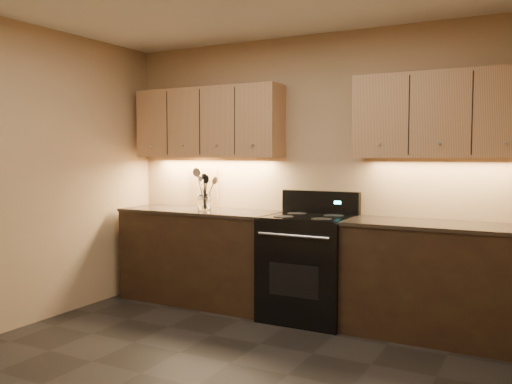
# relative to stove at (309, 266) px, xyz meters

# --- Properties ---
(wall_back) EXTENTS (4.00, 0.04, 2.60)m
(wall_back) POSITION_rel_stove_xyz_m (-0.08, 0.32, 0.82)
(wall_back) COLOR tan
(wall_back) RESTS_ON ground
(counter_left) EXTENTS (1.62, 0.62, 0.93)m
(counter_left) POSITION_rel_stove_xyz_m (-1.18, 0.02, -0.01)
(counter_left) COLOR black
(counter_left) RESTS_ON ground
(counter_right) EXTENTS (1.46, 0.62, 0.93)m
(counter_right) POSITION_rel_stove_xyz_m (1.10, 0.02, -0.01)
(counter_right) COLOR black
(counter_right) RESTS_ON ground
(stove) EXTENTS (0.76, 0.68, 1.14)m
(stove) POSITION_rel_stove_xyz_m (0.00, 0.00, 0.00)
(stove) COLOR black
(stove) RESTS_ON ground
(upper_cab_left) EXTENTS (1.60, 0.30, 0.70)m
(upper_cab_left) POSITION_rel_stove_xyz_m (-1.18, 0.17, 1.32)
(upper_cab_left) COLOR tan
(upper_cab_left) RESTS_ON wall_back
(upper_cab_right) EXTENTS (1.44, 0.30, 0.70)m
(upper_cab_right) POSITION_rel_stove_xyz_m (1.10, 0.17, 1.32)
(upper_cab_right) COLOR tan
(upper_cab_right) RESTS_ON wall_back
(outlet_plate) EXTENTS (0.08, 0.01, 0.12)m
(outlet_plate) POSITION_rel_stove_xyz_m (-1.38, 0.31, 0.64)
(outlet_plate) COLOR #B2B5BA
(outlet_plate) RESTS_ON wall_back
(utensil_crock) EXTENTS (0.17, 0.17, 0.16)m
(utensil_crock) POSITION_rel_stove_xyz_m (-1.09, -0.04, 0.53)
(utensil_crock) COLOR white
(utensil_crock) RESTS_ON counter_left
(cutting_board) EXTENTS (0.33, 0.07, 0.42)m
(cutting_board) POSITION_rel_stove_xyz_m (-1.32, 0.29, 0.66)
(cutting_board) COLOR tan
(cutting_board) RESTS_ON counter_left
(wooden_spoon) EXTENTS (0.20, 0.11, 0.34)m
(wooden_spoon) POSITION_rel_stove_xyz_m (-1.11, -0.05, 0.64)
(wooden_spoon) COLOR tan
(wooden_spoon) RESTS_ON utensil_crock
(black_spoon) EXTENTS (0.10, 0.09, 0.34)m
(black_spoon) POSITION_rel_stove_xyz_m (-1.11, -0.01, 0.63)
(black_spoon) COLOR black
(black_spoon) RESTS_ON utensil_crock
(black_turner) EXTENTS (0.12, 0.13, 0.37)m
(black_turner) POSITION_rel_stove_xyz_m (-1.07, -0.06, 0.65)
(black_turner) COLOR black
(black_turner) RESTS_ON utensil_crock
(steel_spatula) EXTENTS (0.18, 0.11, 0.36)m
(steel_spatula) POSITION_rel_stove_xyz_m (-1.07, -0.03, 0.64)
(steel_spatula) COLOR silver
(steel_spatula) RESTS_ON utensil_crock
(steel_skimmer) EXTENTS (0.20, 0.10, 0.41)m
(steel_skimmer) POSITION_rel_stove_xyz_m (-1.07, -0.05, 0.67)
(steel_skimmer) COLOR silver
(steel_skimmer) RESTS_ON utensil_crock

